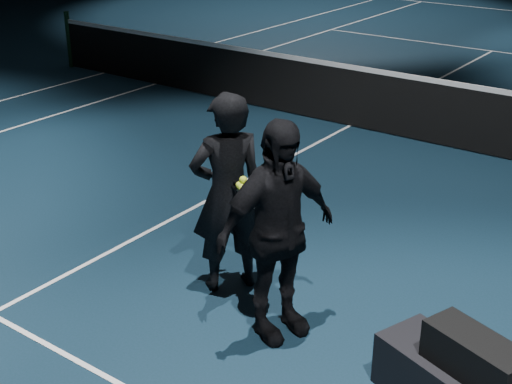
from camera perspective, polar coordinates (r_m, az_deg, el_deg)
floor at (r=11.10m, az=7.51°, el=5.26°), size 36.00×36.00×0.00m
court_lines at (r=11.10m, az=7.51°, el=5.28°), size 10.98×23.78×0.01m
net_post_left at (r=14.98m, az=-14.73°, el=11.71°), size 0.10×0.10×1.10m
net_mesh at (r=10.97m, az=7.63°, el=7.49°), size 12.80×0.02×0.86m
net_tape at (r=10.85m, az=7.77°, el=9.84°), size 12.80×0.03×0.07m
racket_bag at (r=5.10m, az=17.17°, el=-12.41°), size 0.78×0.53×0.29m
bag_signature at (r=4.98m, az=16.53°, el=-13.32°), size 0.32×0.12×0.10m
player_a at (r=6.31m, az=-2.30°, el=-0.14°), size 0.75×0.81×1.87m
player_b at (r=5.64m, az=1.67°, el=-3.20°), size 0.81×1.18×1.87m
racket_lower at (r=5.91m, az=-0.32°, el=-0.72°), size 0.71×0.48×0.03m
racket_upper at (r=5.96m, az=-0.21°, el=-0.38°), size 0.71×0.44×0.10m
tennis_balls at (r=6.04m, az=-1.18°, el=0.61°), size 0.12×0.10×0.12m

